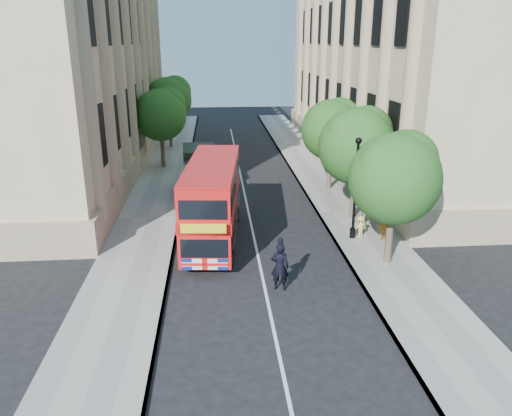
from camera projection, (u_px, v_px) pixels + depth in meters
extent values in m
plane|color=black|center=(268.00, 302.00, 19.50)|extent=(120.00, 120.00, 0.00)
cube|color=gray|center=(347.00, 213.00, 29.38)|extent=(3.50, 80.00, 0.12)
cube|color=gray|center=(149.00, 218.00, 28.46)|extent=(3.50, 80.00, 0.12)
cube|color=tan|center=(406.00, 49.00, 40.38)|extent=(12.00, 38.00, 18.00)
cube|color=tan|center=(56.00, 50.00, 38.18)|extent=(12.00, 38.00, 18.00)
cylinder|color=#473828|center=(389.00, 235.00, 22.34)|extent=(0.32, 0.32, 2.86)
sphere|color=#2B4E1A|center=(394.00, 179.00, 21.51)|extent=(4.00, 4.00, 4.00)
sphere|color=#2B4E1A|center=(406.00, 162.00, 21.72)|extent=(2.80, 2.80, 2.80)
sphere|color=#2B4E1A|center=(387.00, 169.00, 21.02)|extent=(2.60, 2.60, 2.60)
cylinder|color=#473828|center=(353.00, 194.00, 27.98)|extent=(0.32, 0.32, 2.99)
sphere|color=#2B4E1A|center=(357.00, 146.00, 27.11)|extent=(4.20, 4.20, 4.20)
sphere|color=#2B4E1A|center=(366.00, 133.00, 27.32)|extent=(2.94, 2.94, 2.94)
sphere|color=#2B4E1A|center=(350.00, 138.00, 26.62)|extent=(2.73, 2.73, 2.73)
cylinder|color=#473828|center=(330.00, 169.00, 33.66)|extent=(0.32, 0.32, 2.90)
sphere|color=#2B4E1A|center=(331.00, 130.00, 32.82)|extent=(4.00, 4.00, 4.00)
sphere|color=#2B4E1A|center=(339.00, 119.00, 33.03)|extent=(2.80, 2.80, 2.80)
sphere|color=#2B4E1A|center=(325.00, 123.00, 32.32)|extent=(2.60, 2.60, 2.60)
cylinder|color=#473828|center=(163.00, 150.00, 39.31)|extent=(0.32, 0.32, 2.99)
sphere|color=#2B4E1A|center=(161.00, 115.00, 38.44)|extent=(4.00, 4.00, 4.00)
sphere|color=#2B4E1A|center=(168.00, 105.00, 38.65)|extent=(2.80, 2.80, 2.80)
sphere|color=#2B4E1A|center=(153.00, 109.00, 37.95)|extent=(2.60, 2.60, 2.60)
cylinder|color=#473828|center=(170.00, 131.00, 46.84)|extent=(0.32, 0.32, 3.17)
sphere|color=#2B4E1A|center=(169.00, 100.00, 45.92)|extent=(4.20, 4.20, 4.20)
sphere|color=#2B4E1A|center=(175.00, 92.00, 46.11)|extent=(2.94, 2.94, 2.94)
sphere|color=#2B4E1A|center=(163.00, 94.00, 45.41)|extent=(2.73, 2.73, 2.73)
cylinder|color=black|center=(353.00, 233.00, 25.45)|extent=(0.30, 0.30, 0.50)
cylinder|color=black|center=(355.00, 191.00, 24.73)|extent=(0.14, 0.14, 5.00)
sphere|color=black|center=(359.00, 141.00, 23.93)|extent=(0.32, 0.32, 0.32)
cube|color=red|center=(213.00, 199.00, 24.75)|extent=(3.04, 8.78, 3.58)
cube|color=black|center=(213.00, 215.00, 25.00)|extent=(3.05, 8.24, 0.82)
cube|color=black|center=(212.00, 181.00, 24.45)|extent=(3.05, 8.24, 0.82)
cube|color=yellow|center=(203.00, 228.00, 20.64)|extent=(1.90, 0.25, 0.41)
cylinder|color=black|center=(185.00, 257.00, 22.44)|extent=(0.34, 0.93, 0.91)
cylinder|color=black|center=(231.00, 257.00, 22.43)|extent=(0.34, 0.93, 0.91)
cylinder|color=black|center=(200.00, 214.00, 28.02)|extent=(0.34, 0.93, 0.91)
cylinder|color=black|center=(236.00, 214.00, 28.00)|extent=(0.34, 0.93, 0.91)
cube|color=black|center=(201.00, 179.00, 31.38)|extent=(2.23, 2.03, 2.22)
cube|color=black|center=(202.00, 178.00, 30.46)|extent=(1.91, 0.21, 0.74)
cube|color=black|center=(200.00, 167.00, 33.50)|extent=(2.31, 3.51, 2.65)
cube|color=black|center=(201.00, 187.00, 33.31)|extent=(2.20, 5.19, 0.26)
cylinder|color=black|center=(187.00, 195.00, 31.48)|extent=(0.28, 0.86, 0.85)
cylinder|color=black|center=(217.00, 194.00, 31.74)|extent=(0.28, 0.86, 0.85)
cylinder|color=black|center=(186.00, 180.00, 34.75)|extent=(0.28, 0.86, 0.85)
cylinder|color=black|center=(213.00, 179.00, 35.01)|extent=(0.28, 0.86, 0.85)
imported|color=black|center=(280.00, 267.00, 20.17)|extent=(0.83, 0.64, 2.02)
imported|color=silver|center=(364.00, 208.00, 27.22)|extent=(1.01, 0.87, 1.79)
imported|color=orange|center=(383.00, 229.00, 25.02)|extent=(0.67, 0.30, 1.13)
imported|color=#ECDC50|center=(360.00, 227.00, 25.43)|extent=(0.82, 0.64, 1.11)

